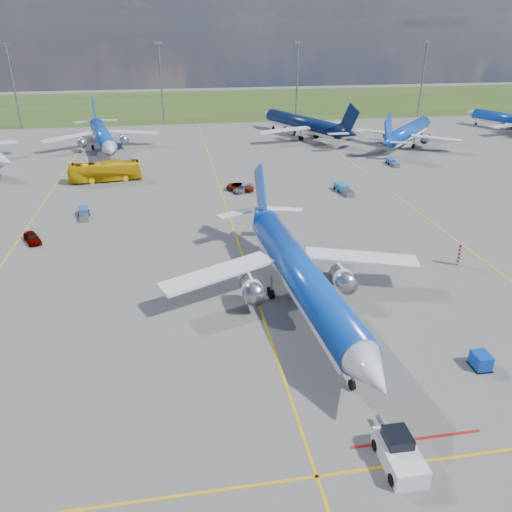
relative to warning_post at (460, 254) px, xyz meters
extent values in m
plane|color=#555553|center=(-26.00, -8.00, -1.50)|extent=(400.00, 400.00, 0.00)
cube|color=#2D4719|center=(-26.00, 142.00, -1.50)|extent=(400.00, 80.00, 0.01)
cube|color=gold|center=(-26.00, 22.00, -1.49)|extent=(0.25, 160.00, 0.02)
cube|color=gold|center=(-26.00, -28.00, -1.49)|extent=(60.00, 0.25, 0.02)
cube|color=gold|center=(-56.00, 32.00, -1.49)|extent=(0.25, 120.00, 0.02)
cube|color=gold|center=(4.00, 32.00, -1.49)|extent=(0.25, 120.00, 0.02)
cube|color=#A5140F|center=(-18.00, -26.00, -1.49)|extent=(10.00, 0.25, 0.02)
cylinder|color=slate|center=(-76.00, 102.00, 9.50)|extent=(0.50, 0.50, 22.00)
cube|color=slate|center=(-76.00, 102.00, 20.80)|extent=(2.20, 0.50, 0.80)
cylinder|color=slate|center=(-36.00, 102.00, 9.50)|extent=(0.50, 0.50, 22.00)
cube|color=slate|center=(-36.00, 102.00, 20.80)|extent=(2.20, 0.50, 0.80)
cylinder|color=slate|center=(4.00, 102.00, 9.50)|extent=(0.50, 0.50, 22.00)
cube|color=slate|center=(4.00, 102.00, 20.80)|extent=(2.20, 0.50, 0.80)
cylinder|color=slate|center=(44.00, 102.00, 9.50)|extent=(0.50, 0.50, 22.00)
cube|color=slate|center=(44.00, 102.00, 20.80)|extent=(2.20, 0.50, 0.80)
cylinder|color=red|center=(0.00, 0.00, 0.00)|extent=(0.50, 0.50, 3.00)
cube|color=silver|center=(-20.22, -27.90, -0.81)|extent=(2.40, 4.50, 1.38)
cube|color=black|center=(-20.21, -27.26, 0.15)|extent=(1.73, 1.94, 0.96)
cube|color=slate|center=(-20.18, -25.13, -0.91)|extent=(0.30, 2.56, 0.21)
cube|color=#0C36A9|center=(-8.78, -19.09, -0.82)|extent=(1.39, 1.73, 1.37)
imported|color=gold|center=(-46.93, 44.87, 0.37)|extent=(13.73, 4.81, 3.74)
imported|color=#999999|center=(-53.79, 16.18, -0.79)|extent=(3.36, 4.48, 1.42)
imported|color=#999999|center=(-22.49, 34.44, -0.81)|extent=(5.44, 4.25, 1.37)
imported|color=#999999|center=(-22.23, 33.74, -0.90)|extent=(4.23, 3.96, 1.20)
cube|color=#1C6AAA|center=(-4.72, 31.58, -0.87)|extent=(1.87, 3.12, 1.26)
cube|color=slate|center=(-4.44, 28.61, -0.98)|extent=(1.58, 2.41, 1.03)
cube|color=#1B4AA2|center=(-48.44, 26.37, -0.94)|extent=(1.83, 2.85, 1.13)
cube|color=slate|center=(-48.03, 23.74, -1.04)|extent=(1.53, 2.21, 0.92)
cube|color=#19469A|center=(11.74, 47.94, -0.97)|extent=(1.48, 2.56, 1.05)
cube|color=slate|center=(11.59, 45.46, -1.07)|extent=(1.26, 1.98, 0.86)
camera|label=1|loc=(-33.88, -50.76, 25.78)|focal=35.00mm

